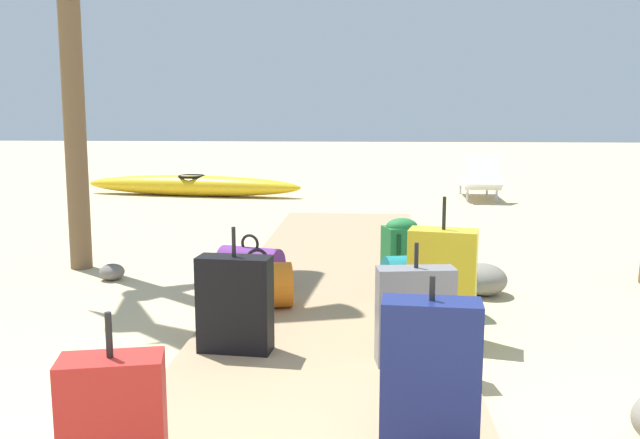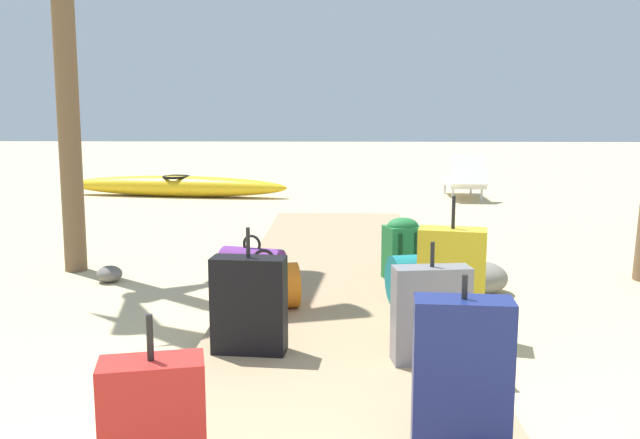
{
  "view_description": "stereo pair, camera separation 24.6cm",
  "coord_description": "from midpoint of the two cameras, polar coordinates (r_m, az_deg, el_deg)",
  "views": [
    {
      "loc": [
        0.26,
        -1.55,
        1.49
      ],
      "look_at": [
        -0.16,
        4.31,
        0.55
      ],
      "focal_mm": 37.63,
      "sensor_mm": 36.0,
      "label": 1
    },
    {
      "loc": [
        0.01,
        -1.57,
        1.49
      ],
      "look_at": [
        -0.16,
        4.31,
        0.55
      ],
      "focal_mm": 37.63,
      "sensor_mm": 36.0,
      "label": 2
    }
  ],
  "objects": [
    {
      "name": "lounge_chair",
      "position": [
        11.96,
        13.96,
        3.24
      ],
      "size": [
        0.65,
        1.55,
        0.8
      ],
      "color": "white",
      "rests_on": "ground"
    },
    {
      "name": "suitcase_navy",
      "position": [
        2.9,
        11.8,
        -13.03
      ],
      "size": [
        0.42,
        0.21,
        0.76
      ],
      "color": "navy",
      "rests_on": "boardwalk"
    },
    {
      "name": "kayak",
      "position": [
        12.31,
        -10.27,
        2.87
      ],
      "size": [
        4.09,
        1.07,
        0.38
      ],
      "color": "gold",
      "rests_on": "ground"
    },
    {
      "name": "suitcase_black",
      "position": [
        4.02,
        -5.49,
        -7.17
      ],
      "size": [
        0.45,
        0.22,
        0.75
      ],
      "color": "black",
      "rests_on": "boardwalk"
    },
    {
      "name": "suitcase_yellow",
      "position": [
        4.49,
        11.9,
        -5.01
      ],
      "size": [
        0.47,
        0.31,
        0.88
      ],
      "color": "gold",
      "rests_on": "boardwalk"
    },
    {
      "name": "boardwalk",
      "position": [
        5.67,
        2.58,
        -5.75
      ],
      "size": [
        1.7,
        7.83,
        0.08
      ],
      "primitive_type": "cube",
      "color": "tan",
      "rests_on": "ground"
    },
    {
      "name": "backpack_green",
      "position": [
        5.74,
        8.17,
        -2.37
      ],
      "size": [
        0.35,
        0.31,
        0.53
      ],
      "color": "#237538",
      "rests_on": "boardwalk"
    },
    {
      "name": "rock_right_mid",
      "position": [
        5.74,
        14.88,
        -4.93
      ],
      "size": [
        0.49,
        0.51,
        0.26
      ],
      "primitive_type": "ellipsoid",
      "rotation": [
        0.0,
        0.0,
        0.29
      ],
      "color": "gray",
      "rests_on": "ground"
    },
    {
      "name": "suitcase_grey",
      "position": [
        3.87,
        9.91,
        -8.07
      ],
      "size": [
        0.45,
        0.22,
        0.7
      ],
      "color": "slate",
      "rests_on": "boardwalk"
    },
    {
      "name": "rock_left_near",
      "position": [
        6.29,
        -16.21,
        -4.3
      ],
      "size": [
        0.3,
        0.3,
        0.15
      ],
      "primitive_type": "ellipsoid",
      "rotation": [
        0.0,
        0.0,
        2.01
      ],
      "color": "slate",
      "rests_on": "ground"
    },
    {
      "name": "ground_plane",
      "position": [
        4.93,
        2.33,
        -8.53
      ],
      "size": [
        60.0,
        60.0,
        0.0
      ],
      "primitive_type": "plane",
      "color": "#CCB789"
    },
    {
      "name": "duffel_bag_teal",
      "position": [
        5.05,
        10.52,
        -5.08
      ],
      "size": [
        0.7,
        0.51,
        0.49
      ],
      "color": "#197A7F",
      "rests_on": "boardwalk"
    },
    {
      "name": "suitcase_red",
      "position": [
        2.61,
        -14.44,
        -16.98
      ],
      "size": [
        0.4,
        0.26,
        0.72
      ],
      "color": "red",
      "rests_on": "boardwalk"
    },
    {
      "name": "duffel_bag_orange",
      "position": [
        4.9,
        -3.9,
        -5.62
      ],
      "size": [
        0.56,
        0.43,
        0.44
      ],
      "color": "orange",
      "rests_on": "boardwalk"
    },
    {
      "name": "duffel_bag_purple",
      "position": [
        5.63,
        -4.7,
        -3.85
      ],
      "size": [
        0.58,
        0.44,
        0.41
      ],
      "color": "#6B2D84",
      "rests_on": "boardwalk"
    }
  ]
}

